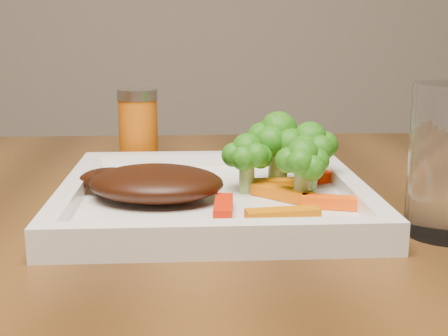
{
  "coord_description": "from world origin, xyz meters",
  "views": [
    {
      "loc": [
        -0.05,
        -0.45,
        0.91
      ],
      "look_at": [
        -0.01,
        0.1,
        0.79
      ],
      "focal_mm": 50.0,
      "sensor_mm": 36.0,
      "label": 1
    }
  ],
  "objects": [
    {
      "name": "carrot_5",
      "position": [
        0.04,
        0.08,
        0.77
      ],
      "size": [
        0.05,
        0.05,
        0.01
      ],
      "primitive_type": "cube",
      "rotation": [
        0.0,
        0.0,
        -0.76
      ],
      "color": "#D15E03",
      "rests_on": "plate"
    },
    {
      "name": "carrot_2",
      "position": [
        -0.02,
        0.04,
        0.77
      ],
      "size": [
        0.02,
        0.06,
        0.01
      ],
      "primitive_type": "cube",
      "rotation": [
        0.0,
        0.0,
        1.48
      ],
      "color": "red",
      "rests_on": "plate"
    },
    {
      "name": "carrot_1",
      "position": [
        0.08,
        0.05,
        0.77
      ],
      "size": [
        0.06,
        0.03,
        0.01
      ],
      "primitive_type": "cube",
      "rotation": [
        0.0,
        0.0,
        -0.27
      ],
      "color": "#FF4C04",
      "rests_on": "plate"
    },
    {
      "name": "carrot_0",
      "position": [
        0.03,
        0.01,
        0.77
      ],
      "size": [
        0.06,
        0.02,
        0.01
      ],
      "primitive_type": "cube",
      "rotation": [
        0.0,
        0.0,
        0.13
      ],
      "color": "#C76303",
      "rests_on": "plate"
    },
    {
      "name": "broccoli_0",
      "position": [
        0.04,
        0.13,
        0.8
      ],
      "size": [
        0.08,
        0.08,
        0.07
      ],
      "primitive_type": null,
      "rotation": [
        0.0,
        0.0,
        -0.24
      ],
      "color": "#367012",
      "rests_on": "plate"
    },
    {
      "name": "carrot_6",
      "position": [
        0.03,
        0.11,
        0.77
      ],
      "size": [
        0.05,
        0.01,
        0.01
      ],
      "primitive_type": "cube",
      "rotation": [
        0.0,
        0.0,
        0.03
      ],
      "color": "orange",
      "rests_on": "plate"
    },
    {
      "name": "broccoli_3",
      "position": [
        0.01,
        0.1,
        0.79
      ],
      "size": [
        0.06,
        0.06,
        0.06
      ],
      "primitive_type": null,
      "rotation": [
        0.0,
        0.0,
        0.09
      ],
      "color": "#215B0F",
      "rests_on": "plate"
    },
    {
      "name": "broccoli_2",
      "position": [
        0.05,
        0.07,
        0.79
      ],
      "size": [
        0.06,
        0.06,
        0.06
      ],
      "primitive_type": null,
      "rotation": [
        0.0,
        0.0,
        -0.09
      ],
      "color": "#337814",
      "rests_on": "plate"
    },
    {
      "name": "plate",
      "position": [
        -0.02,
        0.1,
        0.76
      ],
      "size": [
        0.27,
        0.27,
        0.01
      ],
      "primitive_type": "cube",
      "color": "white",
      "rests_on": "dining_table"
    },
    {
      "name": "broccoli_1",
      "position": [
        0.07,
        0.11,
        0.79
      ],
      "size": [
        0.07,
        0.07,
        0.06
      ],
      "primitive_type": null,
      "rotation": [
        0.0,
        0.0,
        -0.16
      ],
      "color": "#316410",
      "rests_on": "plate"
    },
    {
      "name": "spice_shaker",
      "position": [
        -0.1,
        0.27,
        0.8
      ],
      "size": [
        0.05,
        0.05,
        0.09
      ],
      "primitive_type": "cylinder",
      "rotation": [
        0.0,
        0.0,
        -0.02
      ],
      "color": "#B6520A",
      "rests_on": "dining_table"
    },
    {
      "name": "carrot_3",
      "position": [
        0.08,
        0.14,
        0.77
      ],
      "size": [
        0.05,
        0.03,
        0.01
      ],
      "primitive_type": "cube",
      "rotation": [
        0.0,
        0.0,
        0.41
      ],
      "color": "#FF2804",
      "rests_on": "plate"
    },
    {
      "name": "steak",
      "position": [
        -0.08,
        0.08,
        0.78
      ],
      "size": [
        0.13,
        0.11,
        0.03
      ],
      "primitive_type": "ellipsoid",
      "rotation": [
        0.0,
        0.0,
        -0.18
      ],
      "color": "black",
      "rests_on": "plate"
    }
  ]
}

